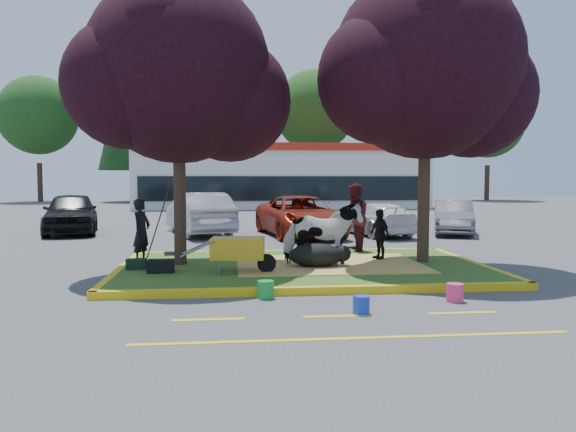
{
  "coord_description": "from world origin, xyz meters",
  "views": [
    {
      "loc": [
        -1.67,
        -12.63,
        2.16
      ],
      "look_at": [
        -0.29,
        0.5,
        1.24
      ],
      "focal_mm": 35.0,
      "sensor_mm": 36.0,
      "label": 1
    }
  ],
  "objects": [
    {
      "name": "ground",
      "position": [
        0.0,
        0.0,
        0.0
      ],
      "size": [
        90.0,
        90.0,
        0.0
      ],
      "primitive_type": "plane",
      "color": "#424244",
      "rests_on": "ground"
    },
    {
      "name": "median_island",
      "position": [
        0.0,
        0.0,
        0.07
      ],
      "size": [
        8.0,
        5.0,
        0.15
      ],
      "primitive_type": "cube",
      "color": "#31561A",
      "rests_on": "ground"
    },
    {
      "name": "curb_near",
      "position": [
        0.0,
        -2.58,
        0.07
      ],
      "size": [
        8.3,
        0.16,
        0.15
      ],
      "primitive_type": "cube",
      "color": "gold",
      "rests_on": "ground"
    },
    {
      "name": "curb_far",
      "position": [
        0.0,
        2.58,
        0.07
      ],
      "size": [
        8.3,
        0.16,
        0.15
      ],
      "primitive_type": "cube",
      "color": "gold",
      "rests_on": "ground"
    },
    {
      "name": "curb_left",
      "position": [
        -4.08,
        0.0,
        0.07
      ],
      "size": [
        0.16,
        5.3,
        0.15
      ],
      "primitive_type": "cube",
      "color": "gold",
      "rests_on": "ground"
    },
    {
      "name": "curb_right",
      "position": [
        4.08,
        0.0,
        0.07
      ],
      "size": [
        0.16,
        5.3,
        0.15
      ],
      "primitive_type": "cube",
      "color": "gold",
      "rests_on": "ground"
    },
    {
      "name": "straw_bedding",
      "position": [
        0.6,
        0.0,
        0.15
      ],
      "size": [
        4.2,
        3.0,
        0.01
      ],
      "primitive_type": "cube",
      "color": "tan",
      "rests_on": "median_island"
    },
    {
      "name": "tree_purple_left",
      "position": [
        -2.78,
        0.38,
        4.36
      ],
      "size": [
        5.06,
        4.2,
        6.51
      ],
      "color": "black",
      "rests_on": "median_island"
    },
    {
      "name": "tree_purple_right",
      "position": [
        2.92,
        0.18,
        4.56
      ],
      "size": [
        5.3,
        4.4,
        6.82
      ],
      "color": "black",
      "rests_on": "median_island"
    },
    {
      "name": "fire_lane_stripe_a",
      "position": [
        -2.0,
        -4.2,
        0.0
      ],
      "size": [
        1.1,
        0.12,
        0.01
      ],
      "primitive_type": "cube",
      "color": "yellow",
      "rests_on": "ground"
    },
    {
      "name": "fire_lane_stripe_b",
      "position": [
        0.0,
        -4.2,
        0.0
      ],
      "size": [
        1.1,
        0.12,
        0.01
      ],
      "primitive_type": "cube",
      "color": "yellow",
      "rests_on": "ground"
    },
    {
      "name": "fire_lane_stripe_c",
      "position": [
        2.0,
        -4.2,
        0.0
      ],
      "size": [
        1.1,
        0.12,
        0.01
      ],
      "primitive_type": "cube",
      "color": "yellow",
      "rests_on": "ground"
    },
    {
      "name": "fire_lane_long",
      "position": [
        0.0,
        -5.4,
        0.0
      ],
      "size": [
        6.0,
        0.1,
        0.01
      ],
      "primitive_type": "cube",
      "color": "yellow",
      "rests_on": "ground"
    },
    {
      "name": "retail_building",
      "position": [
        2.0,
        27.98,
        2.25
      ],
      "size": [
        20.4,
        8.4,
        4.4
      ],
      "color": "silver",
      "rests_on": "ground"
    },
    {
      "name": "treeline",
      "position": [
        1.23,
        37.61,
        7.73
      ],
      "size": [
        46.58,
        7.8,
        14.63
      ],
      "color": "black",
      "rests_on": "ground"
    },
    {
      "name": "cow",
      "position": [
        0.39,
        -0.27,
        0.88
      ],
      "size": [
        1.72,
        0.78,
        1.45
      ],
      "primitive_type": "imported",
      "rotation": [
        0.0,
        0.0,
        1.57
      ],
      "color": "white",
      "rests_on": "median_island"
    },
    {
      "name": "calf",
      "position": [
        0.25,
        -0.37,
        0.42
      ],
      "size": [
        1.41,
        1.14,
        0.53
      ],
      "primitive_type": "ellipsoid",
      "rotation": [
        0.0,
        0.0,
        -0.43
      ],
      "color": "black",
      "rests_on": "median_island"
    },
    {
      "name": "handler",
      "position": [
        -3.7,
        0.58,
        0.9
      ],
      "size": [
        0.55,
        0.64,
        1.5
      ],
      "primitive_type": "imported",
      "rotation": [
        0.0,
        0.0,
        1.16
      ],
      "color": "black",
      "rests_on": "median_island"
    },
    {
      "name": "visitor_a",
      "position": [
        1.68,
        2.15,
        1.07
      ],
      "size": [
        0.73,
        0.92,
        1.83
      ],
      "primitive_type": "imported",
      "rotation": [
        0.0,
        0.0,
        -1.53
      ],
      "color": "#4C151E",
      "rests_on": "median_island"
    },
    {
      "name": "visitor_b",
      "position": [
        1.96,
        0.64,
        0.77
      ],
      "size": [
        0.52,
        0.78,
        1.23
      ],
      "primitive_type": "imported",
      "rotation": [
        0.0,
        0.0,
        -1.24
      ],
      "color": "black",
      "rests_on": "median_island"
    },
    {
      "name": "wheelbarrow",
      "position": [
        -1.49,
        -0.97,
        0.66
      ],
      "size": [
        1.98,
        0.77,
        0.74
      ],
      "rotation": [
        0.0,
        0.0,
        -0.11
      ],
      "color": "black",
      "rests_on": "median_island"
    },
    {
      "name": "gear_bag_dark",
      "position": [
        -3.11,
        -0.76,
        0.29
      ],
      "size": [
        0.55,
        0.3,
        0.28
      ],
      "primitive_type": "cube",
      "rotation": [
        0.0,
        0.0,
        -0.01
      ],
      "color": "black",
      "rests_on": "median_island"
    },
    {
      "name": "gear_bag_green",
      "position": [
        -3.7,
        -0.23,
        0.26
      ],
      "size": [
        0.42,
        0.26,
        0.22
      ],
      "primitive_type": "cube",
      "rotation": [
        0.0,
        0.0,
        0.0
      ],
      "color": "black",
      "rests_on": "median_island"
    },
    {
      "name": "bucket_green",
      "position": [
        -1.04,
        -2.8,
        0.16
      ],
      "size": [
        0.38,
        0.38,
        0.32
      ],
      "primitive_type": "cylinder",
      "rotation": [
        0.0,
        0.0,
        -0.39
      ],
      "color": "#179634",
      "rests_on": "ground"
    },
    {
      "name": "bucket_pink",
      "position": [
        2.21,
        -3.39,
        0.16
      ],
      "size": [
        0.29,
        0.29,
        0.31
      ],
      "primitive_type": "cylinder",
      "rotation": [
        0.0,
        0.0,
        -0.0
      ],
      "color": "#ED3472",
      "rests_on": "ground"
    },
    {
      "name": "bucket_blue",
      "position": [
        0.39,
        -4.09,
        0.14
      ],
      "size": [
        0.29,
        0.29,
        0.29
      ],
      "primitive_type": "cylinder",
      "rotation": [
        0.0,
        0.0,
        -0.1
      ],
      "color": "#1838C1",
      "rests_on": "ground"
    },
    {
      "name": "car_black",
      "position": [
        -7.69,
        9.46,
        0.79
      ],
      "size": [
        2.73,
        4.89,
        1.57
      ],
      "primitive_type": "imported",
      "rotation": [
        0.0,
        0.0,
        0.2
      ],
      "color": "black",
      "rests_on": "ground"
    },
    {
      "name": "car_silver",
      "position": [
        -2.8,
        8.49,
        0.79
      ],
      "size": [
        2.94,
        5.05,
        1.57
      ],
      "primitive_type": "imported",
      "rotation": [
        0.0,
        0.0,
        3.43
      ],
      "color": "#9A9BA1",
      "rests_on": "ground"
    },
    {
      "name": "car_red",
      "position": [
        0.91,
        7.62,
        0.73
      ],
      "size": [
        3.23,
        5.59,
        1.47
      ],
      "primitive_type": "imported",
      "rotation": [
        0.0,
        0.0,
        0.16
      ],
      "color": "maroon",
      "rests_on": "ground"
    },
    {
      "name": "car_white",
      "position": [
        3.72,
        7.6,
        0.6
      ],
      "size": [
        2.47,
        4.36,
        1.19
      ],
      "primitive_type": "imported",
      "rotation": [
        0.0,
        0.0,
        3.35
      ],
      "color": "white",
      "rests_on": "ground"
    },
    {
      "name": "car_grey",
      "position": [
        6.76,
        7.77,
        0.64
      ],
      "size": [
        2.6,
        4.11,
        1.28
      ],
      "primitive_type": "imported",
      "rotation": [
        0.0,
        0.0,
        -0.35
      ],
      "color": "slate",
      "rests_on": "ground"
    }
  ]
}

